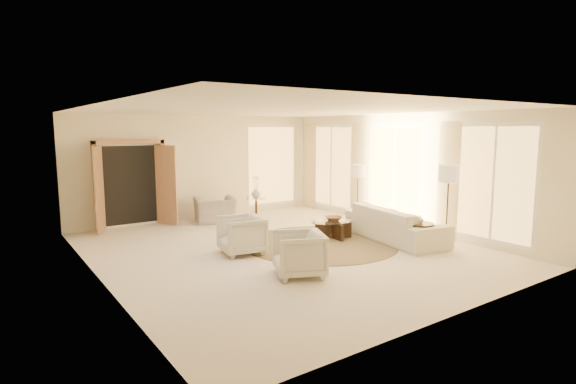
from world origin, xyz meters
TOP-DOWN VIEW (x-y plane):
  - room at (0.00, 0.00)m, footprint 7.04×8.04m
  - windows_right at (3.45, 0.10)m, footprint 0.10×6.40m
  - window_back_corner at (2.30, 3.95)m, footprint 1.70×0.10m
  - curtains_right at (3.40, 1.00)m, footprint 0.06×5.20m
  - french_doors at (-1.90, 3.82)m, footprint 1.95×0.66m
  - area_rug at (0.92, -0.06)m, footprint 3.41×3.41m
  - sofa at (2.45, -0.77)m, footprint 1.40×2.65m
  - armchair_left at (-0.85, 0.20)m, footprint 0.87×0.92m
  - armchair_right at (-0.71, -1.52)m, footprint 1.00×1.03m
  - accent_chair at (0.04, 3.24)m, footprint 1.14×0.90m
  - coffee_table at (1.45, 0.13)m, footprint 1.45×1.45m
  - end_table at (2.24, -1.59)m, footprint 0.58×0.58m
  - side_table at (1.08, 2.86)m, footprint 0.52×0.52m
  - floor_lamp_near at (2.90, 0.89)m, footprint 0.37×0.37m
  - floor_lamp_far at (2.90, -1.76)m, footprint 0.41×0.41m
  - bowl at (1.45, 0.13)m, footprint 0.48×0.48m
  - end_vase at (2.24, -1.59)m, footprint 0.18×0.18m
  - side_vase at (1.08, 2.86)m, footprint 0.26×0.26m

SIDE VIEW (x-z plane):
  - area_rug at x=0.92m, z-range 0.00..0.01m
  - coffee_table at x=1.45m, z-range 0.05..0.45m
  - sofa at x=2.45m, z-range 0.00..0.74m
  - side_table at x=1.08m, z-range 0.06..0.67m
  - end_table at x=2.24m, z-range 0.10..0.65m
  - armchair_right at x=-0.71m, z-range 0.00..0.81m
  - armchair_left at x=-0.85m, z-range 0.00..0.82m
  - accent_chair at x=0.04m, z-range 0.00..0.88m
  - bowl at x=1.45m, z-range 0.40..0.49m
  - end_vase at x=2.24m, z-range 0.55..0.72m
  - side_vase at x=1.08m, z-range 0.61..0.87m
  - french_doors at x=-1.90m, z-range -0.01..2.15m
  - curtains_right at x=3.40m, z-range 0.00..2.60m
  - floor_lamp_near at x=2.90m, z-range 0.54..2.08m
  - windows_right at x=3.45m, z-range 0.15..2.55m
  - window_back_corner at x=2.30m, z-range 0.15..2.55m
  - room at x=0.00m, z-range -0.02..2.81m
  - floor_lamp_far at x=2.90m, z-range 0.60..2.30m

